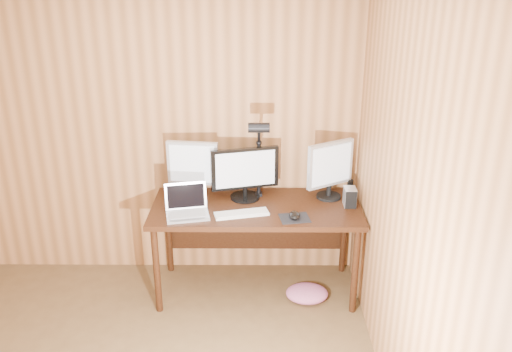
{
  "coord_description": "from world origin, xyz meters",
  "views": [
    {
      "loc": [
        0.95,
        -2.13,
        2.53
      ],
      "look_at": [
        0.93,
        1.58,
        1.02
      ],
      "focal_mm": 38.0,
      "sensor_mm": 36.0,
      "label": 1
    }
  ],
  "objects_px": {
    "monitor_left": "(193,167)",
    "mouse": "(295,215)",
    "desk_lamp": "(259,148)",
    "speaker": "(350,187)",
    "laptop": "(187,207)",
    "desk": "(256,216)",
    "monitor_center": "(245,173)",
    "hard_drive": "(350,197)",
    "keyboard": "(242,214)",
    "phone": "(242,214)",
    "monitor_right": "(330,168)"
  },
  "relations": [
    {
      "from": "mouse",
      "to": "speaker",
      "type": "xyz_separation_m",
      "value": [
        0.47,
        0.46,
        0.03
      ]
    },
    {
      "from": "keyboard",
      "to": "laptop",
      "type": "bearing_deg",
      "value": 164.43
    },
    {
      "from": "monitor_left",
      "to": "mouse",
      "type": "distance_m",
      "value": 0.9
    },
    {
      "from": "keyboard",
      "to": "mouse",
      "type": "relative_size",
      "value": 3.48
    },
    {
      "from": "monitor_left",
      "to": "desk",
      "type": "bearing_deg",
      "value": -6.13
    },
    {
      "from": "desk_lamp",
      "to": "speaker",
      "type": "bearing_deg",
      "value": 15.48
    },
    {
      "from": "monitor_right",
      "to": "hard_drive",
      "type": "bearing_deg",
      "value": -77.15
    },
    {
      "from": "monitor_left",
      "to": "speaker",
      "type": "distance_m",
      "value": 1.27
    },
    {
      "from": "desk",
      "to": "monitor_right",
      "type": "xyz_separation_m",
      "value": [
        0.58,
        0.09,
        0.37
      ]
    },
    {
      "from": "monitor_right",
      "to": "mouse",
      "type": "bearing_deg",
      "value": -158.91
    },
    {
      "from": "keyboard",
      "to": "desk_lamp",
      "type": "xyz_separation_m",
      "value": [
        0.13,
        0.27,
        0.42
      ]
    },
    {
      "from": "keyboard",
      "to": "monitor_right",
      "type": "bearing_deg",
      "value": 11.34
    },
    {
      "from": "mouse",
      "to": "hard_drive",
      "type": "distance_m",
      "value": 0.49
    },
    {
      "from": "mouse",
      "to": "desk_lamp",
      "type": "height_order",
      "value": "desk_lamp"
    },
    {
      "from": "monitor_center",
      "to": "mouse",
      "type": "height_order",
      "value": "monitor_center"
    },
    {
      "from": "desk",
      "to": "keyboard",
      "type": "relative_size",
      "value": 3.83
    },
    {
      "from": "monitor_center",
      "to": "hard_drive",
      "type": "xyz_separation_m",
      "value": [
        0.8,
        -0.13,
        -0.14
      ]
    },
    {
      "from": "laptop",
      "to": "phone",
      "type": "distance_m",
      "value": 0.41
    },
    {
      "from": "mouse",
      "to": "speaker",
      "type": "height_order",
      "value": "speaker"
    },
    {
      "from": "monitor_center",
      "to": "keyboard",
      "type": "xyz_separation_m",
      "value": [
        -0.02,
        -0.3,
        -0.21
      ]
    },
    {
      "from": "monitor_center",
      "to": "monitor_left",
      "type": "bearing_deg",
      "value": 159.44
    },
    {
      "from": "desk",
      "to": "monitor_center",
      "type": "distance_m",
      "value": 0.36
    },
    {
      "from": "phone",
      "to": "speaker",
      "type": "height_order",
      "value": "speaker"
    },
    {
      "from": "monitor_left",
      "to": "speaker",
      "type": "xyz_separation_m",
      "value": [
        1.25,
        0.06,
        -0.19
      ]
    },
    {
      "from": "monitor_center",
      "to": "desk_lamp",
      "type": "distance_m",
      "value": 0.24
    },
    {
      "from": "phone",
      "to": "speaker",
      "type": "relative_size",
      "value": 0.9
    },
    {
      "from": "monitor_center",
      "to": "laptop",
      "type": "height_order",
      "value": "monitor_center"
    },
    {
      "from": "desk",
      "to": "phone",
      "type": "distance_m",
      "value": 0.28
    },
    {
      "from": "hard_drive",
      "to": "speaker",
      "type": "distance_m",
      "value": 0.24
    },
    {
      "from": "phone",
      "to": "desk",
      "type": "bearing_deg",
      "value": 62.84
    },
    {
      "from": "monitor_right",
      "to": "phone",
      "type": "distance_m",
      "value": 0.79
    },
    {
      "from": "laptop",
      "to": "monitor_left",
      "type": "bearing_deg",
      "value": 75.59
    },
    {
      "from": "desk",
      "to": "monitor_left",
      "type": "bearing_deg",
      "value": 166.55
    },
    {
      "from": "monitor_center",
      "to": "keyboard",
      "type": "distance_m",
      "value": 0.36
    },
    {
      "from": "speaker",
      "to": "monitor_center",
      "type": "bearing_deg",
      "value": -173.06
    },
    {
      "from": "keyboard",
      "to": "desk",
      "type": "bearing_deg",
      "value": 50.93
    },
    {
      "from": "desk",
      "to": "hard_drive",
      "type": "xyz_separation_m",
      "value": [
        0.72,
        -0.06,
        0.19
      ]
    },
    {
      "from": "desk_lamp",
      "to": "keyboard",
      "type": "bearing_deg",
      "value": -109.83
    },
    {
      "from": "monitor_left",
      "to": "monitor_right",
      "type": "bearing_deg",
      "value": 5.91
    },
    {
      "from": "desk_lamp",
      "to": "monitor_center",
      "type": "bearing_deg",
      "value": 171.04
    },
    {
      "from": "keyboard",
      "to": "hard_drive",
      "type": "distance_m",
      "value": 0.84
    },
    {
      "from": "monitor_center",
      "to": "keyboard",
      "type": "bearing_deg",
      "value": -108.46
    },
    {
      "from": "speaker",
      "to": "desk",
      "type": "bearing_deg",
      "value": -166.68
    },
    {
      "from": "phone",
      "to": "speaker",
      "type": "bearing_deg",
      "value": 23.48
    },
    {
      "from": "speaker",
      "to": "monitor_left",
      "type": "bearing_deg",
      "value": -177.25
    },
    {
      "from": "monitor_center",
      "to": "monitor_right",
      "type": "xyz_separation_m",
      "value": [
        0.66,
        0.02,
        0.03
      ]
    },
    {
      "from": "mouse",
      "to": "desk_lamp",
      "type": "relative_size",
      "value": 0.17
    },
    {
      "from": "speaker",
      "to": "desk_lamp",
      "type": "bearing_deg",
      "value": -169.95
    },
    {
      "from": "monitor_left",
      "to": "keyboard",
      "type": "height_order",
      "value": "monitor_left"
    },
    {
      "from": "monitor_left",
      "to": "laptop",
      "type": "height_order",
      "value": "monitor_left"
    }
  ]
}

